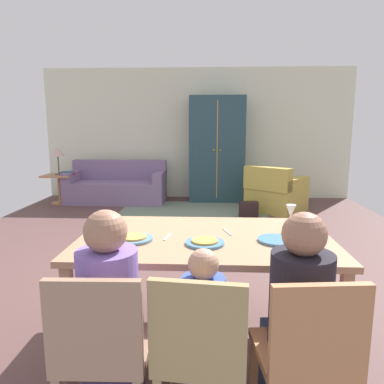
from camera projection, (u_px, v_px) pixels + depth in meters
ground_plane at (187, 246)px, 4.65m from camera, size 6.42×6.59×0.02m
back_wall at (197, 134)px, 7.70m from camera, size 6.42×0.10×2.70m
dining_table at (205, 245)px, 2.50m from camera, size 1.70×1.06×0.76m
plate_near_man at (134, 239)px, 2.39m from camera, size 0.25×0.25×0.02m
pizza_near_man at (134, 237)px, 2.39m from camera, size 0.17×0.17×0.01m
plate_near_child at (205, 243)px, 2.31m from camera, size 0.25×0.25×0.02m
pizza_near_child at (205, 241)px, 2.31m from camera, size 0.17×0.17×0.01m
plate_near_woman at (277, 240)px, 2.37m from camera, size 0.25×0.25×0.02m
wine_glass at (291, 212)px, 2.61m from camera, size 0.07×0.07×0.19m
fork at (167, 237)px, 2.45m from camera, size 0.04×0.15×0.01m
knife at (227, 232)px, 2.58m from camera, size 0.06×0.17×0.01m
dining_chair_man at (102, 347)px, 1.68m from camera, size 0.43×0.43×0.87m
person_man at (111, 322)px, 1.85m from camera, size 0.30×0.40×1.11m
dining_chair_child at (201, 349)px, 1.66m from camera, size 0.46×0.46×0.87m
person_child at (204, 340)px, 1.84m from camera, size 0.22×0.30×0.92m
dining_chair_woman at (308, 353)px, 1.64m from camera, size 0.46×0.46×0.87m
person_woman at (296, 327)px, 1.81m from camera, size 0.30×0.41×1.11m
area_rug at (192, 212)px, 6.48m from camera, size 2.60×1.80×0.01m
couch at (117, 187)px, 7.35m from camera, size 1.94×0.86×0.82m
armchair at (275, 194)px, 6.51m from camera, size 1.20×1.20×0.82m
armoire at (217, 149)px, 7.35m from camera, size 1.10×0.59×2.10m
side_table at (60, 185)px, 7.13m from camera, size 0.56×0.56×0.58m
table_lamp at (58, 153)px, 7.02m from camera, size 0.26×0.26×0.54m
book_lower at (69, 174)px, 7.11m from camera, size 0.22×0.16×0.03m
book_upper at (67, 172)px, 7.14m from camera, size 0.22×0.16×0.03m
handbag at (248, 209)px, 6.12m from camera, size 0.32×0.16×0.26m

